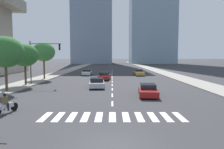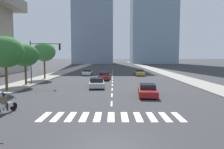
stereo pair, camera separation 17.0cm
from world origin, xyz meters
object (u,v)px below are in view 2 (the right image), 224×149
sedan_silver_2 (87,72)px  sedan_red_4 (147,90)px  traffic_signal_far (42,54)px  street_tree_nearest (5,52)px  sedan_gold_0 (139,73)px  motorcycle_lead (5,105)px  sedan_silver_3 (97,83)px  street_tree_third (44,52)px  street_tree_second (25,55)px  sedan_red_1 (105,76)px

sedan_silver_2 → sedan_red_4: sedan_silver_2 is taller
traffic_signal_far → street_tree_nearest: bearing=-107.8°
sedan_gold_0 → street_tree_nearest: (-17.79, -21.38, 3.92)m
motorcycle_lead → sedan_silver_3: (5.54, 12.69, 0.00)m
sedan_gold_0 → street_tree_third: street_tree_third is taller
sedan_silver_2 → street_tree_second: street_tree_second is taller
street_tree_nearest → motorcycle_lead: bearing=-63.8°
sedan_gold_0 → street_tree_nearest: bearing=-40.1°
motorcycle_lead → sedan_gold_0: bearing=-5.5°
sedan_gold_0 → sedan_red_4: sedan_gold_0 is taller
motorcycle_lead → traffic_signal_far: (-2.49, 15.43, 3.74)m
sedan_red_1 → sedan_red_4: bearing=-155.9°
motorcycle_lead → street_tree_third: bearing=29.3°
sedan_red_1 → street_tree_nearest: (-10.68, -12.71, 3.91)m
motorcycle_lead → sedan_red_4: 13.13m
street_tree_second → traffic_signal_far: bearing=24.9°
sedan_red_4 → street_tree_nearest: 16.38m
sedan_red_1 → sedan_red_4: (5.04, -15.02, -0.07)m
traffic_signal_far → street_tree_second: (-2.02, -0.93, -0.12)m
motorcycle_lead → sedan_red_1: 22.71m
motorcycle_lead → street_tree_second: 15.60m
traffic_signal_far → street_tree_third: 7.49m
street_tree_second → street_tree_nearest: bearing=-90.0°
sedan_red_1 → street_tree_third: 11.51m
street_tree_nearest → street_tree_second: size_ratio=1.09×
sedan_red_1 → traffic_signal_far: traffic_signal_far is taller
traffic_signal_far → street_tree_second: bearing=-155.1°
motorcycle_lead → street_tree_third: street_tree_third is taller
street_tree_nearest → street_tree_second: 5.36m
motorcycle_lead → street_tree_nearest: (-4.50, 9.15, 3.95)m
sedan_red_1 → street_tree_nearest: size_ratio=0.72×
motorcycle_lead → sedan_silver_3: bearing=-5.5°
motorcycle_lead → traffic_signal_far: bearing=27.2°
traffic_signal_far → street_tree_second: size_ratio=1.09×
sedan_gold_0 → traffic_signal_far: (-15.78, -15.10, 3.72)m
motorcycle_lead → street_tree_nearest: street_tree_nearest is taller
sedan_silver_3 → motorcycle_lead: bearing=152.8°
traffic_signal_far → street_tree_second: traffic_signal_far is taller
sedan_silver_3 → street_tree_second: size_ratio=0.79×
sedan_red_1 → traffic_signal_far: 11.40m
street_tree_nearest → sedan_silver_2: bearing=73.5°
sedan_gold_0 → sedan_red_4: bearing=-5.3°
sedan_red_4 → street_tree_second: size_ratio=0.84×
sedan_red_4 → traffic_signal_far: bearing=-116.7°
sedan_red_1 → street_tree_third: bearing=91.5°
traffic_signal_far → street_tree_nearest: size_ratio=0.99×
sedan_silver_3 → traffic_signal_far: bearing=67.6°
sedan_gold_0 → sedan_silver_3: (-7.75, -17.84, -0.03)m
sedan_red_1 → traffic_signal_far: size_ratio=0.72×
sedan_red_4 → street_tree_nearest: (-15.72, 2.31, 3.98)m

